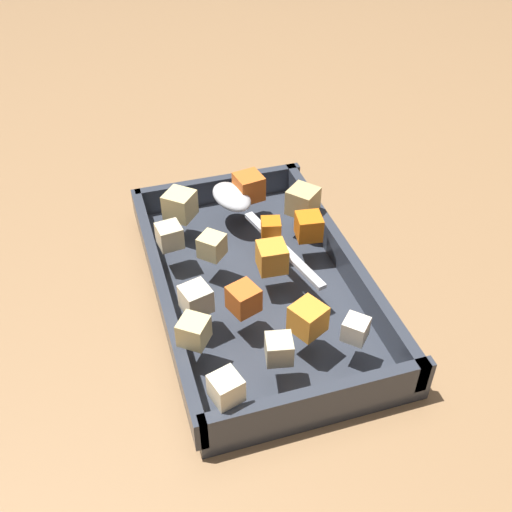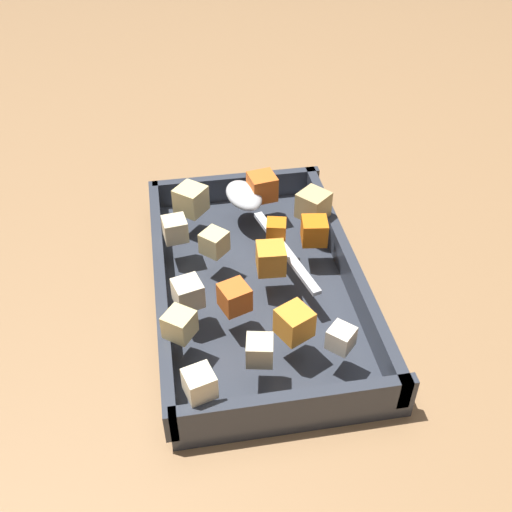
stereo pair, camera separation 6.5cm
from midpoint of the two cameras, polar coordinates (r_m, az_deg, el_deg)
The scene contains 18 objects.
ground_plane at distance 0.70m, azimuth -2.74°, elevation -2.79°, with size 4.00×4.00×0.00m, color #936D47.
baking_dish at distance 0.68m, azimuth -2.74°, elevation -3.05°, with size 0.37×0.22×0.05m.
carrot_chunk_near_spoon at distance 0.57m, azimuth 1.74°, elevation -6.12°, with size 0.03×0.03×0.03m, color orange.
carrot_chunk_corner_se at distance 0.68m, azimuth 2.35°, elevation 2.73°, with size 0.03×0.03×0.03m, color orange.
carrot_chunk_far_left at distance 0.75m, azimuth -3.19°, elevation 6.52°, with size 0.03×0.03×0.03m, color orange.
carrot_chunk_rim_edge at distance 0.60m, azimuth -4.32°, elevation -4.23°, with size 0.03×0.03×0.03m, color orange.
carrot_chunk_corner_nw at distance 0.69m, azimuth -1.28°, elevation 2.53°, with size 0.02×0.02×0.02m, color orange.
carrot_chunk_corner_sw at distance 0.64m, azimuth -1.37°, elevation -0.22°, with size 0.03×0.03×0.03m, color orange.
potato_chunk_corner_ne at distance 0.68m, azimuth -10.95°, elevation 1.80°, with size 0.03×0.03×0.03m, color beige.
potato_chunk_mid_right at distance 0.72m, azimuth 1.92°, elevation 5.16°, with size 0.03×0.03×0.03m, color tan.
potato_chunk_heap_top at distance 0.53m, azimuth -6.50°, elevation -12.57°, with size 0.03×0.03×0.03m, color beige.
potato_chunk_center at distance 0.57m, azimuth -9.22°, elevation -7.22°, with size 0.03×0.03×0.03m, color #E0CC89.
potato_chunk_back_center at distance 0.66m, azimuth -7.03°, elevation 0.85°, with size 0.03×0.03×0.03m, color #E0CC89.
potato_chunk_front_center at distance 0.73m, azimuth -9.83°, elevation 4.72°, with size 0.03×0.03×0.03m, color #E0CC89.
potato_chunk_near_left at distance 0.55m, azimuth -1.20°, elevation -9.01°, with size 0.02×0.02×0.02m, color beige.
parsnip_chunk_mid_left at distance 0.57m, azimuth 6.26°, elevation -7.08°, with size 0.02×0.02×0.02m, color silver.
parsnip_chunk_far_right at distance 0.60m, azimuth -8.84°, elevation -4.19°, with size 0.03×0.03×0.03m, color beige.
serving_spoon at distance 0.73m, azimuth -4.04°, elevation 5.03°, with size 0.22×0.08×0.02m.
Camera 1 is at (0.50, -0.15, 0.48)m, focal length 42.02 mm.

